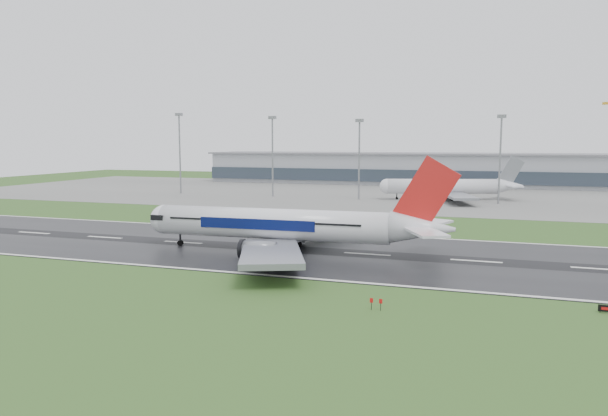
% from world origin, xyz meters
% --- Properties ---
extents(ground, '(520.00, 520.00, 0.00)m').
position_xyz_m(ground, '(0.00, 0.00, 0.00)').
color(ground, '#2A4D1C').
rests_on(ground, ground).
extents(runway, '(400.00, 45.00, 0.10)m').
position_xyz_m(runway, '(0.00, 0.00, 0.05)').
color(runway, black).
rests_on(runway, ground).
extents(apron, '(400.00, 130.00, 0.08)m').
position_xyz_m(apron, '(0.00, 125.00, 0.04)').
color(apron, slate).
rests_on(apron, ground).
extents(terminal, '(240.00, 36.00, 15.00)m').
position_xyz_m(terminal, '(0.00, 185.00, 7.50)').
color(terminal, gray).
rests_on(terminal, ground).
extents(main_airliner, '(63.47, 60.66, 18.11)m').
position_xyz_m(main_airliner, '(-14.34, -2.43, 9.15)').
color(main_airliner, silver).
rests_on(main_airliner, runway).
extents(parked_airliner, '(65.98, 63.50, 15.77)m').
position_xyz_m(parked_airliner, '(7.47, 109.47, 7.97)').
color(parked_airliner, silver).
rests_on(parked_airliner, apron).
extents(runway_sign, '(2.26, 1.01, 1.04)m').
position_xyz_m(runway_sign, '(36.49, -26.73, 0.52)').
color(runway_sign, black).
rests_on(runway_sign, ground).
extents(floodmast_0, '(0.64, 0.64, 31.95)m').
position_xyz_m(floodmast_0, '(-99.87, 100.00, 15.97)').
color(floodmast_0, gray).
rests_on(floodmast_0, ground).
extents(floodmast_1, '(0.64, 0.64, 30.15)m').
position_xyz_m(floodmast_1, '(-58.81, 100.00, 15.07)').
color(floodmast_1, gray).
rests_on(floodmast_1, ground).
extents(floodmast_2, '(0.64, 0.64, 28.62)m').
position_xyz_m(floodmast_2, '(-24.34, 100.00, 14.31)').
color(floodmast_2, gray).
rests_on(floodmast_2, ground).
extents(floodmast_3, '(0.64, 0.64, 29.44)m').
position_xyz_m(floodmast_3, '(24.99, 100.00, 14.72)').
color(floodmast_3, gray).
rests_on(floodmast_3, ground).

